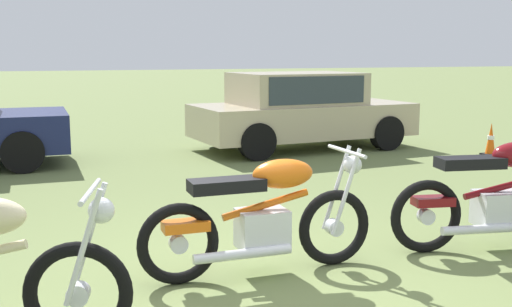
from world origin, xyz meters
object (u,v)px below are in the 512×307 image
at_px(motorcycle_maroon, 499,196).
at_px(car_beige, 300,107).
at_px(motorcycle_orange, 263,217).
at_px(traffic_cone, 491,140).

relative_size(motorcycle_maroon, car_beige, 0.48).
distance_m(motorcycle_orange, car_beige, 6.73).
relative_size(motorcycle_orange, car_beige, 0.48).
xyz_separation_m(motorcycle_orange, traffic_cone, (5.92, 4.12, -0.22)).
height_order(motorcycle_maroon, traffic_cone, motorcycle_maroon).
bearing_deg(car_beige, motorcycle_orange, -121.34).
distance_m(motorcycle_maroon, car_beige, 6.19).
bearing_deg(motorcycle_maroon, traffic_cone, 60.25).
relative_size(motorcycle_maroon, traffic_cone, 3.51).
xyz_separation_m(motorcycle_orange, motorcycle_maroon, (2.27, -0.14, 0.01)).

